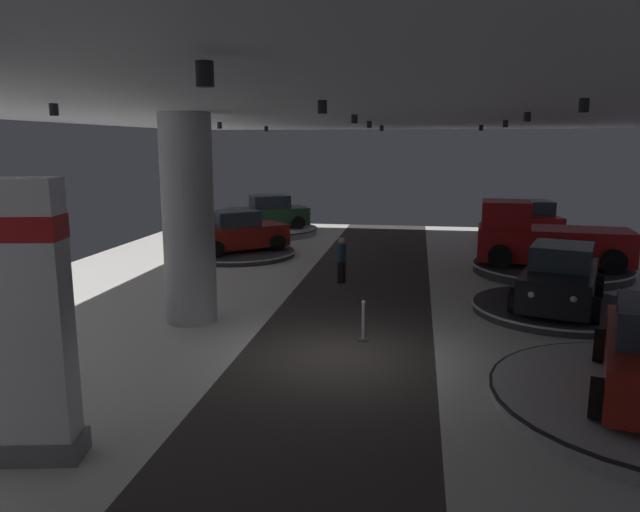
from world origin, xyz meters
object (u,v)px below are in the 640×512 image
object	(u,v)px
display_car_deep_left	(268,213)
display_platform_far_left	(237,253)
display_platform_far_right	(551,269)
display_car_deep_right	(531,220)
display_car_far_left	(236,233)
display_platform_deep_left	(267,231)
display_car_mid_right	(560,278)
column_left	(188,220)
display_platform_mid_right	(558,308)
pickup_truck_far_right	(544,239)
visitor_walking_near	(342,257)
display_platform_deep_right	(530,238)
brand_sign_pylon	(30,319)

from	to	relation	value
display_car_deep_left	display_platform_far_left	world-z (taller)	display_car_deep_left
display_platform_far_right	display_car_deep_right	size ratio (longest dim) A/B	1.29
display_platform_far_left	display_car_far_left	distance (m)	0.86
display_platform_deep_left	display_platform_far_left	bearing A→B (deg)	-87.70
display_car_mid_right	display_car_deep_left	bearing A→B (deg)	132.06
column_left	display_car_deep_left	bearing A→B (deg)	96.74
display_car_deep_left	display_car_deep_right	xyz separation A→B (m)	(13.27, -0.07, -0.05)
display_platform_mid_right	pickup_truck_far_right	bearing A→B (deg)	83.66
display_car_deep_left	display_car_far_left	bearing A→B (deg)	-88.17
visitor_walking_near	display_platform_deep_right	bearing A→B (deg)	52.35
display_car_mid_right	visitor_walking_near	distance (m)	7.01
display_car_far_left	display_platform_mid_right	world-z (taller)	display_car_far_left
display_car_deep_left	display_car_far_left	size ratio (longest dim) A/B	1.06
display_car_deep_right	display_platform_far_left	distance (m)	14.43
column_left	display_car_mid_right	distance (m)	10.37
column_left	visitor_walking_near	bearing A→B (deg)	55.57
display_platform_deep_right	display_car_deep_right	distance (m)	0.90
display_car_mid_right	pickup_truck_far_right	bearing A→B (deg)	83.72
pickup_truck_far_right	display_car_far_left	bearing A→B (deg)	173.05
pickup_truck_far_right	display_car_mid_right	size ratio (longest dim) A/B	1.21
display_platform_far_left	visitor_walking_near	distance (m)	6.65
display_platform_mid_right	display_car_mid_right	xyz separation A→B (m)	(0.01, 0.03, 0.87)
display_car_deep_left	display_car_far_left	xyz separation A→B (m)	(0.20, -6.17, -0.11)
display_platform_far_right	display_car_deep_right	bearing A→B (deg)	85.49
display_car_mid_right	display_platform_deep_right	bearing A→B (deg)	83.38
display_platform_deep_left	display_car_deep_left	bearing A→B (deg)	28.20
pickup_truck_far_right	display_platform_deep_right	distance (m)	7.75
display_car_deep_left	display_platform_mid_right	size ratio (longest dim) A/B	0.96
brand_sign_pylon	pickup_truck_far_right	world-z (taller)	brand_sign_pylon
display_car_deep_left	display_car_mid_right	bearing A→B (deg)	-47.94
brand_sign_pylon	display_platform_deep_right	size ratio (longest dim) A/B	0.87
display_car_deep_right	display_car_mid_right	xyz separation A→B (m)	(-1.51, -12.96, -0.06)
display_platform_deep_left	visitor_walking_near	distance (m)	11.70
display_platform_deep_left	brand_sign_pylon	bearing A→B (deg)	-84.34
display_platform_deep_left	display_car_deep_left	world-z (taller)	display_car_deep_left
display_platform_deep_right	display_car_mid_right	world-z (taller)	display_car_mid_right
display_platform_far_left	display_platform_mid_right	distance (m)	13.44
brand_sign_pylon	display_platform_deep_left	xyz separation A→B (m)	(-2.24, 22.56, -2.00)
brand_sign_pylon	visitor_walking_near	bearing A→B (deg)	75.95
visitor_walking_near	display_platform_far_right	bearing A→B (deg)	20.28
pickup_truck_far_right	display_platform_mid_right	xyz separation A→B (m)	(-0.60, -5.40, -1.14)
display_platform_far_left	display_car_deep_left	bearing A→B (deg)	92.05
column_left	brand_sign_pylon	xyz separation A→B (m)	(0.39, -7.15, -0.56)
column_left	display_platform_far_left	bearing A→B (deg)	99.82
pickup_truck_far_right	display_platform_far_left	bearing A→B (deg)	172.93
display_car_deep_left	visitor_walking_near	xyz separation A→B (m)	(5.25, -10.43, -0.20)
display_platform_deep_left	pickup_truck_far_right	world-z (taller)	pickup_truck_far_right
display_car_far_left	visitor_walking_near	world-z (taller)	display_car_far_left
column_left	display_car_mid_right	bearing A→B (deg)	13.56
brand_sign_pylon	display_car_deep_right	size ratio (longest dim) A/B	0.96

